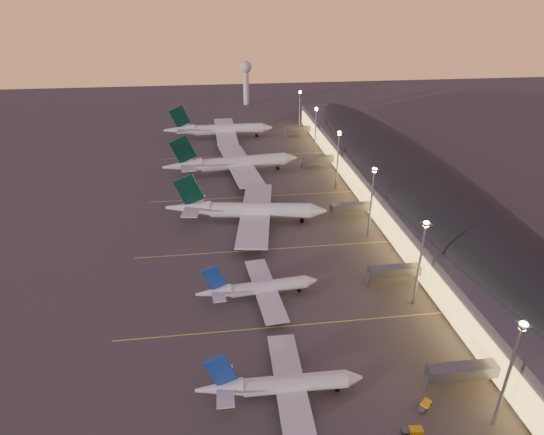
{
  "coord_description": "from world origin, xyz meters",
  "views": [
    {
      "loc": [
        -16.64,
        -97.44,
        78.1
      ],
      "look_at": [
        2.0,
        45.0,
        7.0
      ],
      "focal_mm": 30.0,
      "sensor_mm": 36.0,
      "label": 1
    }
  ],
  "objects_px": {
    "radar_tower": "(246,75)",
    "baggage_tug_b": "(425,406)",
    "baggage_tug_a": "(413,431)",
    "airliner_wide_far": "(219,130)",
    "airliner_narrow_south": "(281,385)",
    "airliner_wide_mid": "(232,163)",
    "airliner_narrow_north": "(258,288)",
    "airliner_wide_near": "(246,210)"
  },
  "relations": [
    {
      "from": "radar_tower",
      "to": "baggage_tug_b",
      "type": "distance_m",
      "value": 295.52
    },
    {
      "from": "baggage_tug_a",
      "to": "airliner_wide_far",
      "type": "bearing_deg",
      "value": 105.12
    },
    {
      "from": "radar_tower",
      "to": "baggage_tug_b",
      "type": "xyz_separation_m",
      "value": [
        13.92,
        -294.42,
        -21.36
      ]
    },
    {
      "from": "baggage_tug_a",
      "to": "baggage_tug_b",
      "type": "distance_m",
      "value": 7.44
    },
    {
      "from": "airliner_narrow_south",
      "to": "airliner_wide_mid",
      "type": "distance_m",
      "value": 136.07
    },
    {
      "from": "airliner_wide_mid",
      "to": "radar_tower",
      "type": "relative_size",
      "value": 1.99
    },
    {
      "from": "airliner_narrow_south",
      "to": "baggage_tug_b",
      "type": "xyz_separation_m",
      "value": [
        29.51,
        -6.9,
        -2.81
      ]
    },
    {
      "from": "airliner_narrow_south",
      "to": "radar_tower",
      "type": "xyz_separation_m",
      "value": [
        15.59,
        287.52,
        18.55
      ]
    },
    {
      "from": "airliner_wide_far",
      "to": "baggage_tug_a",
      "type": "relative_size",
      "value": 15.33
    },
    {
      "from": "baggage_tug_b",
      "to": "baggage_tug_a",
      "type": "bearing_deg",
      "value": -170.25
    },
    {
      "from": "airliner_narrow_south",
      "to": "baggage_tug_a",
      "type": "relative_size",
      "value": 8.59
    },
    {
      "from": "airliner_narrow_south",
      "to": "airliner_narrow_north",
      "type": "height_order",
      "value": "airliner_narrow_south"
    },
    {
      "from": "baggage_tug_a",
      "to": "baggage_tug_b",
      "type": "relative_size",
      "value": 1.09
    },
    {
      "from": "baggage_tug_a",
      "to": "baggage_tug_b",
      "type": "xyz_separation_m",
      "value": [
        4.93,
        5.57,
        -0.04
      ]
    },
    {
      "from": "airliner_wide_near",
      "to": "airliner_wide_mid",
      "type": "distance_m",
      "value": 52.19
    },
    {
      "from": "airliner_wide_mid",
      "to": "radar_tower",
      "type": "bearing_deg",
      "value": 75.67
    },
    {
      "from": "airliner_narrow_south",
      "to": "baggage_tug_b",
      "type": "distance_m",
      "value": 30.44
    },
    {
      "from": "airliner_narrow_south",
      "to": "airliner_wide_far",
      "type": "xyz_separation_m",
      "value": [
        -7.82,
        196.64,
        1.97
      ]
    },
    {
      "from": "airliner_wide_near",
      "to": "baggage_tug_b",
      "type": "distance_m",
      "value": 95.76
    },
    {
      "from": "airliner_wide_mid",
      "to": "baggage_tug_b",
      "type": "height_order",
      "value": "airliner_wide_mid"
    },
    {
      "from": "airliner_narrow_south",
      "to": "radar_tower",
      "type": "relative_size",
      "value": 1.1
    },
    {
      "from": "airliner_narrow_south",
      "to": "baggage_tug_a",
      "type": "height_order",
      "value": "airliner_narrow_south"
    },
    {
      "from": "airliner_narrow_north",
      "to": "airliner_wide_far",
      "type": "relative_size",
      "value": 0.55
    },
    {
      "from": "airliner_wide_far",
      "to": "baggage_tug_a",
      "type": "distance_m",
      "value": 211.66
    },
    {
      "from": "baggage_tug_b",
      "to": "airliner_narrow_south",
      "type": "bearing_deg",
      "value": 128.08
    },
    {
      "from": "airliner_wide_mid",
      "to": "baggage_tug_a",
      "type": "xyz_separation_m",
      "value": [
        27.76,
        -148.49,
        -4.79
      ]
    },
    {
      "from": "airliner_narrow_south",
      "to": "radar_tower",
      "type": "height_order",
      "value": "radar_tower"
    },
    {
      "from": "airliner_wide_mid",
      "to": "airliner_wide_far",
      "type": "relative_size",
      "value": 1.01
    },
    {
      "from": "airliner_narrow_north",
      "to": "airliner_wide_far",
      "type": "xyz_separation_m",
      "value": [
        -6.7,
        160.7,
        2.05
      ]
    },
    {
      "from": "radar_tower",
      "to": "baggage_tug_a",
      "type": "xyz_separation_m",
      "value": [
        8.99,
        -299.99,
        -21.32
      ]
    },
    {
      "from": "airliner_wide_mid",
      "to": "baggage_tug_b",
      "type": "distance_m",
      "value": 146.69
    },
    {
      "from": "airliner_narrow_north",
      "to": "airliner_wide_near",
      "type": "height_order",
      "value": "airliner_wide_near"
    },
    {
      "from": "airliner_narrow_north",
      "to": "radar_tower",
      "type": "xyz_separation_m",
      "value": [
        16.72,
        251.58,
        18.63
      ]
    },
    {
      "from": "airliner_narrow_south",
      "to": "airliner_narrow_north",
      "type": "distance_m",
      "value": 35.95
    },
    {
      "from": "airliner_narrow_north",
      "to": "baggage_tug_a",
      "type": "distance_m",
      "value": 54.88
    },
    {
      "from": "airliner_narrow_south",
      "to": "airliner_wide_near",
      "type": "relative_size",
      "value": 0.59
    },
    {
      "from": "airliner_narrow_north",
      "to": "radar_tower",
      "type": "height_order",
      "value": "radar_tower"
    },
    {
      "from": "baggage_tug_a",
      "to": "baggage_tug_b",
      "type": "bearing_deg",
      "value": 54.82
    },
    {
      "from": "airliner_wide_near",
      "to": "airliner_wide_far",
      "type": "relative_size",
      "value": 0.94
    },
    {
      "from": "airliner_wide_far",
      "to": "radar_tower",
      "type": "xyz_separation_m",
      "value": [
        23.41,
        90.88,
        16.58
      ]
    },
    {
      "from": "baggage_tug_b",
      "to": "radar_tower",
      "type": "bearing_deg",
      "value": 53.95
    },
    {
      "from": "airliner_wide_mid",
      "to": "baggage_tug_b",
      "type": "relative_size",
      "value": 16.87
    }
  ]
}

